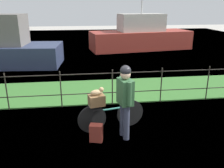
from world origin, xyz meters
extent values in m
plane|color=#B2ADA3|center=(0.00, 0.00, 0.00)|extent=(60.00, 60.00, 0.00)
cube|color=#38702D|center=(0.00, 3.33, 0.01)|extent=(27.00, 2.40, 0.03)
plane|color=#60849E|center=(0.00, 9.75, 0.00)|extent=(30.00, 30.00, 0.00)
cylinder|color=#28231E|center=(-3.00, 2.12, 0.55)|extent=(0.04, 0.04, 1.09)
cylinder|color=#28231E|center=(-1.50, 2.12, 0.55)|extent=(0.04, 0.04, 1.09)
cylinder|color=#28231E|center=(0.00, 2.12, 0.55)|extent=(0.04, 0.04, 1.09)
cylinder|color=#28231E|center=(1.50, 2.12, 0.55)|extent=(0.04, 0.04, 1.09)
cylinder|color=#28231E|center=(3.00, 2.12, 0.55)|extent=(0.04, 0.04, 1.09)
cylinder|color=#28231E|center=(0.00, 2.12, 0.38)|extent=(18.00, 0.03, 0.03)
cylinder|color=#28231E|center=(0.00, 2.12, 0.98)|extent=(18.00, 0.03, 0.03)
cylinder|color=black|center=(0.26, 0.75, 0.34)|extent=(0.67, 0.19, 0.68)
cylinder|color=black|center=(-0.68, 0.54, 0.34)|extent=(0.67, 0.19, 0.68)
cylinder|color=#337F70|center=(-0.21, 0.64, 0.52)|extent=(0.75, 0.21, 0.04)
cube|color=black|center=(-0.57, 0.57, 0.58)|extent=(0.21, 0.13, 0.06)
cube|color=slate|center=(-0.57, 0.57, 0.67)|extent=(0.39, 0.23, 0.02)
cube|color=brown|center=(-0.57, 0.57, 0.80)|extent=(0.41, 0.34, 0.25)
ellipsoid|color=tan|center=(-0.57, 0.57, 0.99)|extent=(0.30, 0.20, 0.13)
sphere|color=tan|center=(-0.45, 0.59, 1.05)|extent=(0.11, 0.11, 0.11)
cylinder|color=#383D51|center=(0.01, 0.33, 0.41)|extent=(0.14, 0.14, 0.82)
cylinder|color=#383D51|center=(0.06, 0.14, 0.41)|extent=(0.14, 0.14, 0.82)
cube|color=#2D5633|center=(0.03, 0.24, 1.10)|extent=(0.34, 0.45, 0.56)
cylinder|color=#2D5633|center=(-0.01, 0.45, 1.13)|extent=(0.10, 0.10, 0.50)
cylinder|color=#2D5633|center=(0.08, 0.02, 1.13)|extent=(0.10, 0.10, 0.50)
sphere|color=tan|center=(0.03, 0.24, 1.49)|extent=(0.22, 0.22, 0.22)
sphere|color=black|center=(0.03, 0.24, 1.57)|extent=(0.23, 0.23, 0.23)
cube|color=maroon|center=(-0.62, 0.14, 0.20)|extent=(0.31, 0.24, 0.40)
cube|color=#9E3328|center=(3.09, 11.19, 0.60)|extent=(6.88, 3.09, 1.20)
cube|color=#B7B2A8|center=(3.09, 11.19, 1.76)|extent=(3.11, 1.91, 1.11)
cylinder|color=#B2B2B2|center=(3.09, 11.19, 3.11)|extent=(0.10, 0.10, 1.60)
cube|color=#2D3856|center=(-4.78, 7.64, 0.51)|extent=(5.88, 2.73, 1.02)
camera|label=1|loc=(-0.86, -4.47, 2.88)|focal=38.09mm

